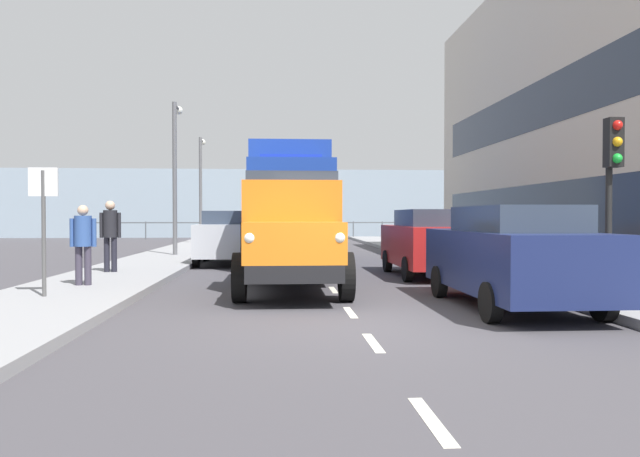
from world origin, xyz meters
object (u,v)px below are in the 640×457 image
at_px(pedestrian_near_railing, 83,238).
at_px(pedestrian_by_lamp, 110,230).
at_px(street_sign, 43,209).
at_px(lorry_cargo_blue, 289,200).
at_px(lamp_post_promenade, 176,162).
at_px(car_silver_oppositeside_0, 228,236).
at_px(truck_vintage_orange, 292,235).
at_px(traffic_light_near, 612,166).
at_px(car_navy_kerbside_near, 511,255).
at_px(lamp_post_far, 201,179).
at_px(car_red_kerbside_1, 430,242).

bearing_deg(pedestrian_near_railing, pedestrian_by_lamp, -84.90).
xyz_separation_m(pedestrian_near_railing, street_sign, (0.13, 1.69, 0.58)).
height_order(lorry_cargo_blue, pedestrian_by_lamp, lorry_cargo_blue).
relative_size(pedestrian_near_railing, lamp_post_promenade, 0.29).
bearing_deg(car_silver_oppositeside_0, truck_vintage_orange, 104.18).
relative_size(traffic_light_near, street_sign, 1.42).
height_order(lorry_cargo_blue, car_silver_oppositeside_0, lorry_cargo_blue).
height_order(car_silver_oppositeside_0, traffic_light_near, traffic_light_near).
relative_size(car_navy_kerbside_near, car_silver_oppositeside_0, 1.07).
xyz_separation_m(traffic_light_near, lamp_post_far, (10.19, -21.32, 1.05)).
relative_size(car_silver_oppositeside_0, pedestrian_by_lamp, 2.34).
xyz_separation_m(pedestrian_near_railing, pedestrian_by_lamp, (0.26, -2.92, 0.11)).
bearing_deg(pedestrian_by_lamp, truck_vintage_orange, 144.00).
height_order(truck_vintage_orange, pedestrian_by_lamp, truck_vintage_orange).
bearing_deg(truck_vintage_orange, pedestrian_by_lamp, -36.00).
bearing_deg(pedestrian_by_lamp, car_red_kerbside_1, 178.81).
xyz_separation_m(traffic_light_near, street_sign, (10.21, -0.14, -0.79)).
distance_m(car_silver_oppositeside_0, lamp_post_promenade, 4.35).
relative_size(pedestrian_near_railing, lamp_post_far, 0.29).
bearing_deg(traffic_light_near, lamp_post_promenade, -49.74).
xyz_separation_m(lorry_cargo_blue, lamp_post_promenade, (4.12, -2.44, 1.45)).
bearing_deg(truck_vintage_orange, car_red_kerbside_1, -139.80).
xyz_separation_m(car_red_kerbside_1, pedestrian_near_railing, (7.88, 2.75, 0.21)).
height_order(pedestrian_by_lamp, lamp_post_far, lamp_post_far).
xyz_separation_m(car_navy_kerbside_near, car_red_kerbside_1, (-0.00, -5.37, -0.00)).
bearing_deg(traffic_light_near, street_sign, -0.78).
relative_size(car_red_kerbside_1, traffic_light_near, 1.31).
xyz_separation_m(car_navy_kerbside_near, lamp_post_far, (7.98, -22.11, 2.62)).
height_order(pedestrian_near_railing, pedestrian_by_lamp, pedestrian_by_lamp).
distance_m(lamp_post_far, street_sign, 21.26).
xyz_separation_m(lamp_post_promenade, street_sign, (0.33, 11.53, -1.84)).
height_order(car_red_kerbside_1, traffic_light_near, traffic_light_near).
xyz_separation_m(pedestrian_near_railing, lamp_post_promenade, (-0.20, -9.84, 2.42)).
xyz_separation_m(traffic_light_near, lamp_post_promenade, (9.88, -11.67, 1.05)).
bearing_deg(car_red_kerbside_1, traffic_light_near, 115.70).
height_order(car_navy_kerbside_near, lamp_post_far, lamp_post_far).
relative_size(car_navy_kerbside_near, lamp_post_far, 0.80).
relative_size(car_silver_oppositeside_0, street_sign, 1.86).
bearing_deg(pedestrian_by_lamp, pedestrian_near_railing, 95.10).
height_order(pedestrian_near_railing, lamp_post_far, lamp_post_far).
xyz_separation_m(truck_vintage_orange, car_silver_oppositeside_0, (1.88, -7.45, -0.28)).
distance_m(pedestrian_near_railing, lamp_post_far, 19.64).
distance_m(car_silver_oppositeside_0, street_sign, 9.18).
bearing_deg(lorry_cargo_blue, car_navy_kerbside_near, 109.56).
bearing_deg(lorry_cargo_blue, car_silver_oppositeside_0, 8.23).
xyz_separation_m(lamp_post_far, street_sign, (0.03, 21.18, -1.84)).
bearing_deg(lamp_post_promenade, street_sign, 88.36).
xyz_separation_m(lorry_cargo_blue, lamp_post_far, (4.42, -12.09, 1.45)).
relative_size(truck_vintage_orange, lorry_cargo_blue, 0.69).
height_order(car_silver_oppositeside_0, street_sign, street_sign).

